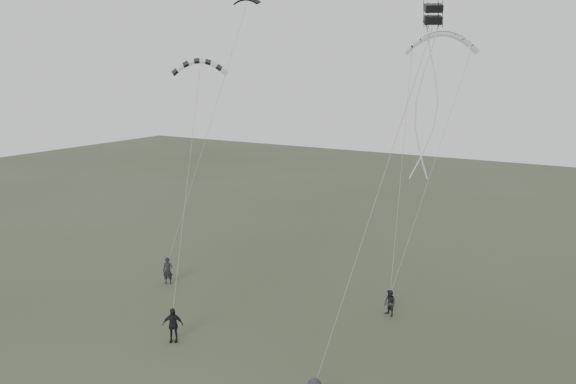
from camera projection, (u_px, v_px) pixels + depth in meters
The scene contains 7 objects.
ground at pixel (218, 339), 29.76m from camera, with size 140.00×140.00×0.00m, color #333C27.
flyer_left at pixel (168, 271), 37.29m from camera, with size 0.66×0.43×1.80m, color black.
flyer_right at pixel (390, 303), 32.40m from camera, with size 0.76×0.59×1.56m, color black.
flyer_center at pixel (173, 325), 29.28m from camera, with size 1.09×0.45×1.86m, color black.
kite_pale_large at pixel (442, 34), 34.07m from camera, with size 4.37×0.98×1.76m, color #A1A4A5, non-canonical shape.
kite_striped at pixel (200, 61), 33.62m from camera, with size 3.30×0.82×1.27m, color black, non-canonical shape.
kite_box at pixel (433, 14), 21.71m from camera, with size 0.66×0.66×0.72m, color black, non-canonical shape.
Camera 1 is at (17.16, -21.73, 13.92)m, focal length 35.00 mm.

